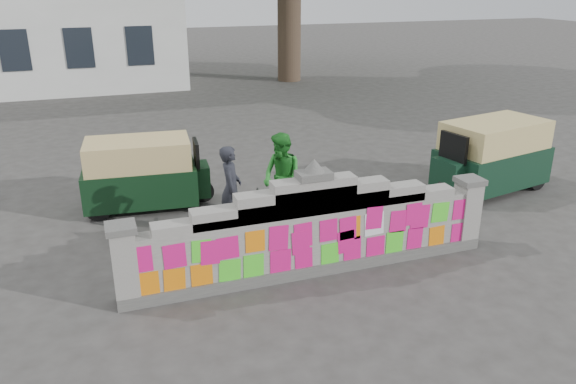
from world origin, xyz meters
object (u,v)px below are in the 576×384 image
Objects in this scene: cyclist_bike at (232,217)px; rickshaw_right at (490,155)px; pedestrian at (282,178)px; cyclist_rider at (232,201)px; rickshaw_left at (143,173)px.

cyclist_bike is 6.32m from rickshaw_right.
pedestrian reaches higher than rickshaw_right.
cyclist_bike is 0.33m from cyclist_rider.
rickshaw_right is at bearing 68.77° from pedestrian.
pedestrian reaches higher than rickshaw_left.
rickshaw_left is 0.91× the size of rickshaw_right.
rickshaw_right reaches higher than cyclist_bike.
cyclist_bike is at bearing -84.99° from pedestrian.
pedestrian is at bearing -47.02° from cyclist_bike.
cyclist_rider is at bearing 0.00° from cyclist_bike.
rickshaw_left is 7.82m from rickshaw_right.
cyclist_rider is at bearing -84.99° from pedestrian.
rickshaw_left is (-1.37, 2.25, 0.31)m from cyclist_bike.
rickshaw_right is (6.28, 0.63, 0.38)m from cyclist_bike.
cyclist_bike is at bearing 0.00° from cyclist_rider.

